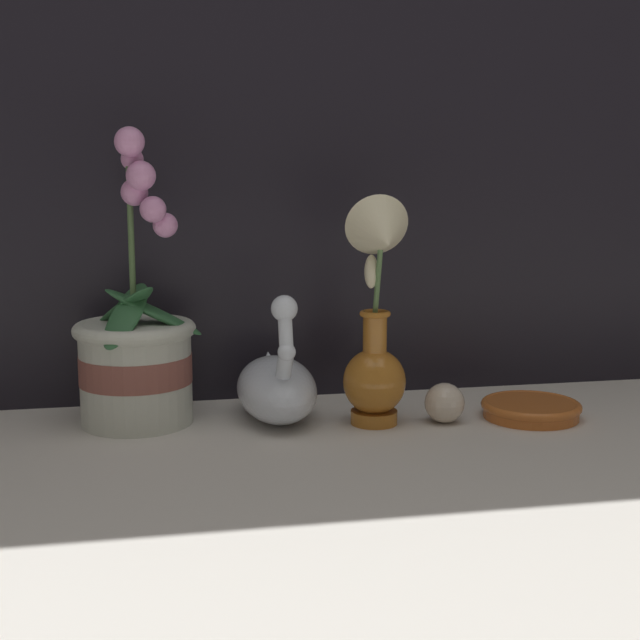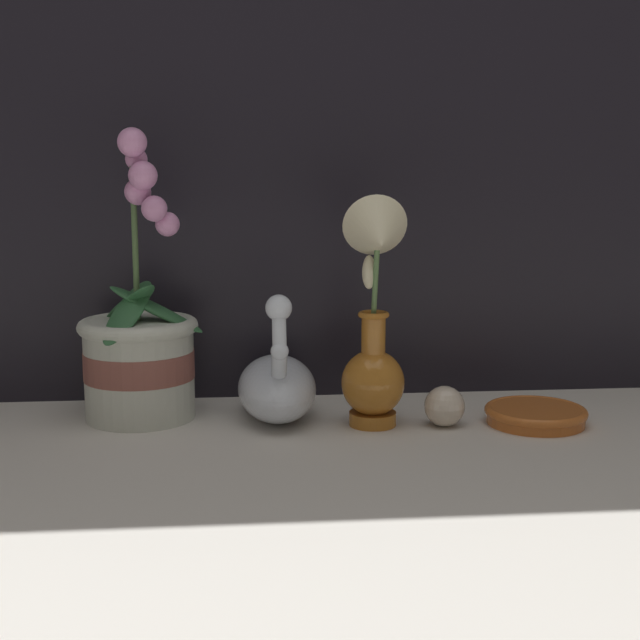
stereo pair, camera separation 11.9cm
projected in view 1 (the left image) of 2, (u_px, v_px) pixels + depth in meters
name	position (u px, v px, depth m)	size (l,w,h in m)	color
ground_plane	(356.00, 448.00, 1.09)	(2.80, 2.80, 0.00)	beige
orchid_potted_plant	(136.00, 355.00, 1.18)	(0.17, 0.18, 0.39)	beige
swan_figurine	(276.00, 385.00, 1.21)	(0.11, 0.21, 0.18)	silver
blue_vase	(377.00, 328.00, 1.16)	(0.08, 0.12, 0.31)	#B26B23
glass_sphere	(445.00, 403.00, 1.19)	(0.05, 0.05, 0.05)	beige
amber_dish	(531.00, 408.00, 1.22)	(0.14, 0.14, 0.02)	#C66628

